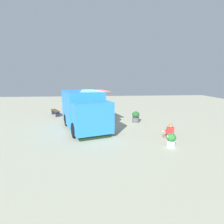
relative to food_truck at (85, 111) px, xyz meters
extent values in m
plane|color=#A3A48C|center=(0.74, -1.01, -1.19)|extent=(40.00, 40.00, 0.00)
cube|color=#277DD6|center=(0.57, 0.19, 0.17)|extent=(3.84, 3.17, 2.24)
cube|color=#277DD6|center=(-1.68, -0.54, -0.05)|extent=(2.02, 2.50, 1.80)
cube|color=black|center=(-2.33, -0.75, 0.26)|extent=(0.58, 1.73, 0.68)
cube|color=black|center=(0.92, -0.90, 0.30)|extent=(1.74, 0.58, 0.78)
cube|color=red|center=(1.01, -1.17, 1.25)|extent=(2.07, 1.18, 0.03)
cube|color=black|center=(-0.10, -0.03, -1.07)|extent=(4.83, 3.10, 0.24)
cylinder|color=black|center=(-1.81, 0.49, -0.76)|extent=(0.89, 0.47, 0.86)
cylinder|color=black|center=(-1.18, -1.45, -0.76)|extent=(0.89, 0.47, 0.86)
cylinder|color=black|center=(0.82, 1.34, -0.76)|extent=(0.89, 0.47, 0.86)
cylinder|color=black|center=(1.45, -0.60, -0.76)|extent=(0.89, 0.47, 0.86)
ellipsoid|color=#7A6354|center=(-2.34, -4.92, -1.14)|extent=(0.54, 0.60, 0.11)
cube|color=#7A6354|center=(-2.20, -4.75, -1.13)|extent=(0.18, 0.38, 0.11)
cube|color=#7A6354|center=(-2.40, -4.70, -1.13)|extent=(0.18, 0.38, 0.11)
cube|color=red|center=(-2.34, -4.92, -0.82)|extent=(0.29, 0.42, 0.52)
sphere|color=tan|center=(-2.34, -4.92, -0.47)|extent=(0.20, 0.20, 0.20)
sphere|color=olive|center=(-2.34, -4.92, -0.44)|extent=(0.20, 0.20, 0.20)
cube|color=red|center=(-2.20, -4.81, -0.75)|extent=(0.16, 0.36, 0.28)
cube|color=red|center=(-2.43, -4.76, -0.75)|extent=(0.16, 0.36, 0.28)
cylinder|color=#E4B151|center=(-2.28, -4.62, -0.83)|extent=(0.14, 0.33, 0.07)
cube|color=#60A842|center=(-2.28, -4.62, -0.81)|extent=(0.10, 0.27, 0.02)
cylinder|color=#55515B|center=(1.31, -3.75, -0.99)|extent=(0.52, 0.52, 0.40)
torus|color=#554E55|center=(1.31, -3.75, -0.81)|extent=(0.54, 0.54, 0.04)
ellipsoid|color=#215A28|center=(1.31, -3.75, -0.58)|extent=(0.56, 0.56, 0.47)
sphere|color=#EB2B77|center=(1.47, -3.66, -0.45)|extent=(0.08, 0.08, 0.08)
sphere|color=#D83986|center=(1.19, -3.62, -0.45)|extent=(0.06, 0.06, 0.06)
sphere|color=#F63688|center=(1.51, -3.84, -0.51)|extent=(0.08, 0.08, 0.08)
sphere|color=#DC3C79|center=(1.43, -3.57, -0.49)|extent=(0.07, 0.07, 0.07)
cylinder|color=silver|center=(-3.63, -4.42, -1.03)|extent=(0.41, 0.41, 0.32)
torus|color=silver|center=(-3.63, -4.42, -0.89)|extent=(0.43, 0.43, 0.04)
ellipsoid|color=#287534|center=(-3.63, -4.42, -0.70)|extent=(0.46, 0.46, 0.39)
sphere|color=#F3D859|center=(-3.64, -4.24, -0.63)|extent=(0.09, 0.09, 0.09)
sphere|color=#E9D859|center=(-3.69, -4.24, -0.65)|extent=(0.09, 0.09, 0.09)
sphere|color=#F1DB53|center=(-3.77, -4.39, -0.58)|extent=(0.06, 0.06, 0.06)
sphere|color=yellow|center=(-3.78, -4.47, -0.59)|extent=(0.05, 0.05, 0.05)
cube|color=#4F3C21|center=(4.35, 2.90, -0.73)|extent=(1.59, 1.11, 0.06)
cube|color=#21253E|center=(3.79, 2.60, -0.98)|extent=(0.23, 0.34, 0.43)
cube|color=#21253E|center=(4.91, 3.20, -0.98)|extent=(0.23, 0.34, 0.43)
camera|label=1|loc=(-11.64, -0.79, 2.20)|focal=28.50mm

